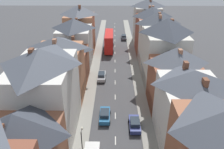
{
  "coord_description": "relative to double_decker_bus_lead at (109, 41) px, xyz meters",
  "views": [
    {
      "loc": [
        -0.27,
        -12.75,
        23.76
      ],
      "look_at": [
        -0.71,
        30.85,
        1.56
      ],
      "focal_mm": 35.0,
      "sensor_mm": 36.0,
      "label": 1
    }
  ],
  "objects": [
    {
      "name": "car_parked_left_b",
      "position": [
        4.91,
        -35.9,
        -2.01
      ],
      "size": [
        1.9,
        4.18,
        1.61
      ],
      "color": "navy",
      "rests_on": "ground"
    },
    {
      "name": "pavement_right",
      "position": [
        6.91,
        -12.81,
        -2.75
      ],
      "size": [
        2.2,
        104.0,
        0.14
      ],
      "primitive_type": "cube",
      "color": "gray",
      "rests_on": "ground"
    },
    {
      "name": "pavement_left",
      "position": [
        -3.29,
        -12.81,
        -2.75
      ],
      "size": [
        2.2,
        104.0,
        0.14
      ],
      "primitive_type": "cube",
      "color": "gray",
      "rests_on": "ground"
    },
    {
      "name": "car_near_blue",
      "position": [
        0.01,
        -33.7,
        -2.0
      ],
      "size": [
        1.9,
        4.31,
        1.62
      ],
      "color": "#236093",
      "rests_on": "ground"
    },
    {
      "name": "street_lamp",
      "position": [
        -2.44,
        -43.03,
        0.43
      ],
      "size": [
        0.2,
        1.12,
        5.5
      ],
      "color": "black",
      "rests_on": "ground"
    },
    {
      "name": "centre_line_dashes",
      "position": [
        1.81,
        -14.81,
        -2.81
      ],
      "size": [
        0.14,
        97.8,
        0.01
      ],
      "color": "silver",
      "rests_on": "ground"
    },
    {
      "name": "car_parked_left_a",
      "position": [
        -1.29,
        -19.26,
        -1.99
      ],
      "size": [
        1.9,
        4.49,
        1.65
      ],
      "color": "#B7BABF",
      "rests_on": "ground"
    },
    {
      "name": "double_decker_bus_lead",
      "position": [
        0.0,
        0.0,
        0.0
      ],
      "size": [
        2.74,
        10.8,
        5.3
      ],
      "color": "red",
      "rests_on": "ground"
    },
    {
      "name": "terrace_row_right",
      "position": [
        12.0,
        -25.67,
        3.8
      ],
      "size": [
        8.0,
        74.6,
        14.28
      ],
      "color": "#B2704C",
      "rests_on": "ground"
    },
    {
      "name": "car_near_silver",
      "position": [
        4.91,
        10.46,
        -1.98
      ],
      "size": [
        1.9,
        4.48,
        1.66
      ],
      "color": "#4C515B",
      "rests_on": "ground"
    },
    {
      "name": "terrace_row_left",
      "position": [
        -8.38,
        -30.1,
        3.46
      ],
      "size": [
        8.0,
        65.24,
        14.15
      ],
      "color": "brown",
      "rests_on": "ground"
    }
  ]
}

